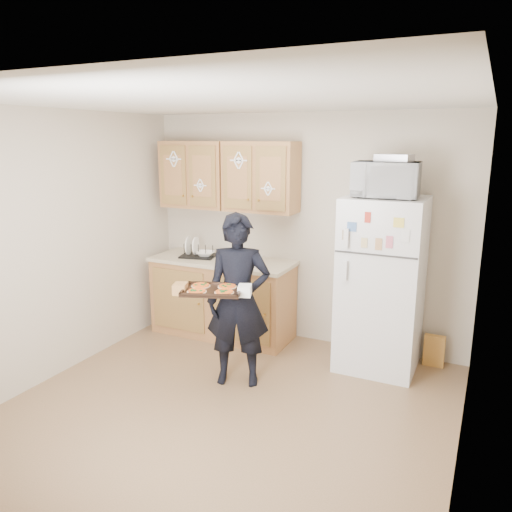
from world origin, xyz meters
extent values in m
plane|color=brown|center=(0.00, 0.00, 0.00)|extent=(3.60, 3.60, 0.00)
plane|color=white|center=(0.00, 0.00, 2.50)|extent=(3.60, 3.60, 0.00)
cube|color=#BDAF99|center=(0.00, 1.80, 1.25)|extent=(3.60, 0.04, 2.50)
cube|color=#BDAF99|center=(0.00, -1.80, 1.25)|extent=(3.60, 0.04, 2.50)
cube|color=#BDAF99|center=(-1.80, 0.00, 1.25)|extent=(0.04, 3.60, 2.50)
cube|color=#BDAF99|center=(1.80, 0.00, 1.25)|extent=(0.04, 3.60, 2.50)
cube|color=silver|center=(0.95, 1.43, 0.85)|extent=(0.75, 0.70, 1.70)
cube|color=brown|center=(-0.85, 1.48, 0.43)|extent=(1.60, 0.60, 0.86)
cube|color=#BDB292|center=(-0.85, 1.48, 0.88)|extent=(1.64, 0.64, 0.04)
cube|color=brown|center=(-1.25, 1.61, 1.83)|extent=(0.80, 0.33, 0.75)
cube|color=brown|center=(-0.43, 1.61, 1.83)|extent=(0.80, 0.33, 0.75)
cube|color=#E9AF52|center=(1.47, 1.67, 0.16)|extent=(0.20, 0.07, 0.32)
imported|color=black|center=(-0.14, 0.53, 0.80)|extent=(0.68, 0.56, 1.60)
cube|color=black|center=(-0.25, 0.25, 0.96)|extent=(0.60, 0.52, 0.04)
cylinder|color=orange|center=(-0.33, 0.13, 0.98)|extent=(0.17, 0.17, 0.02)
cylinder|color=orange|center=(-0.11, 0.21, 0.98)|extent=(0.17, 0.17, 0.02)
cylinder|color=orange|center=(-0.39, 0.29, 0.98)|extent=(0.17, 0.17, 0.02)
cylinder|color=orange|center=(-0.17, 0.37, 0.98)|extent=(0.17, 0.17, 0.02)
imported|color=silver|center=(0.95, 1.38, 1.86)|extent=(0.61, 0.43, 0.33)
cube|color=silver|center=(1.00, 1.41, 2.06)|extent=(0.34, 0.26, 0.07)
cube|color=black|center=(-1.16, 1.47, 0.98)|extent=(0.44, 0.37, 0.15)
imported|color=white|center=(-1.06, 1.47, 0.95)|extent=(0.26, 0.26, 0.05)
imported|color=silver|center=(-0.34, 1.35, 0.99)|extent=(0.10, 0.10, 0.17)
camera|label=1|loc=(1.87, -3.28, 2.24)|focal=35.00mm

